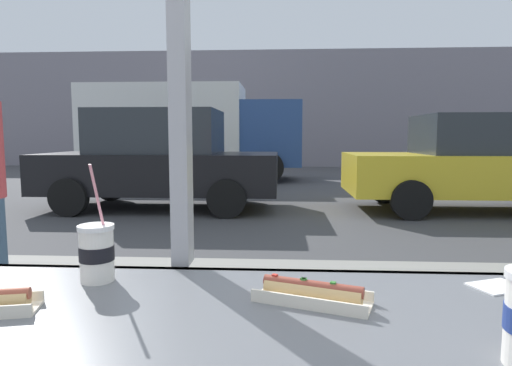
% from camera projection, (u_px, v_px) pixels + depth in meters
% --- Properties ---
extents(ground_plane, '(60.00, 60.00, 0.00)m').
position_uv_depth(ground_plane, '(267.00, 199.00, 9.24)').
color(ground_plane, '#424244').
extents(sidewalk_strip, '(16.00, 2.80, 0.12)m').
position_uv_depth(sidewalk_strip, '(237.00, 327.00, 2.88)').
color(sidewalk_strip, gray).
rests_on(sidewalk_strip, ground).
extents(building_facade_far, '(28.00, 1.20, 5.04)m').
position_uv_depth(building_facade_far, '(275.00, 110.00, 19.46)').
color(building_facade_far, gray).
rests_on(building_facade_far, ground).
extents(soda_cup_right, '(0.09, 0.09, 0.30)m').
position_uv_depth(soda_cup_right, '(97.00, 252.00, 1.10)').
color(soda_cup_right, silver).
rests_on(soda_cup_right, window_counter).
extents(hotdog_tray_near, '(0.27, 0.17, 0.05)m').
position_uv_depth(hotdog_tray_near, '(312.00, 293.00, 0.97)').
color(hotdog_tray_near, beige).
rests_on(hotdog_tray_near, window_counter).
extents(napkin_wrapper, '(0.14, 0.13, 0.00)m').
position_uv_depth(napkin_wrapper, '(497.00, 287.00, 1.06)').
color(napkin_wrapper, white).
rests_on(napkin_wrapper, window_counter).
extents(parked_car_black, '(4.24, 1.99, 1.80)m').
position_uv_depth(parked_car_black, '(160.00, 160.00, 7.93)').
color(parked_car_black, black).
rests_on(parked_car_black, ground).
extents(parked_car_yellow, '(4.53, 1.96, 1.70)m').
position_uv_depth(parked_car_yellow, '(481.00, 163.00, 7.61)').
color(parked_car_yellow, gold).
rests_on(parked_car_yellow, ground).
extents(box_truck, '(6.50, 2.44, 2.84)m').
position_uv_depth(box_truck, '(190.00, 129.00, 13.22)').
color(box_truck, silver).
rests_on(box_truck, ground).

